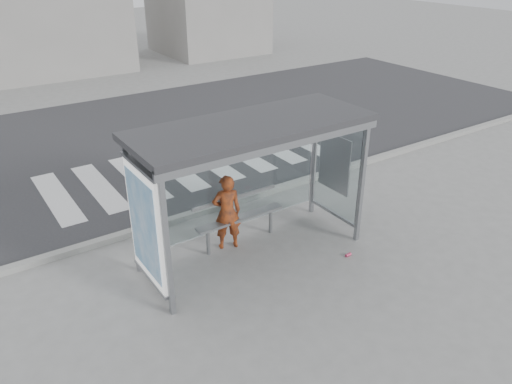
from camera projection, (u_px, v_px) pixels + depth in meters
ground at (253, 254)px, 9.49m from camera, size 80.00×80.00×0.00m
road at (122, 144)px, 14.69m from camera, size 30.00×10.00×0.01m
curb at (204, 210)px, 10.91m from camera, size 30.00×0.18×0.12m
crosswalk at (192, 164)px, 13.33m from camera, size 7.55×3.00×0.00m
bus_shelter at (233, 161)px, 8.46m from camera, size 4.25×1.65×2.62m
building_center at (26, 15)px, 21.76m from camera, size 8.00×5.00×5.00m
person at (227, 212)px, 9.40m from camera, size 0.64×0.52×1.52m
bench at (240, 217)px, 9.61m from camera, size 1.85×0.32×0.96m
soda_can at (348, 255)px, 9.41m from camera, size 0.12×0.07×0.06m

